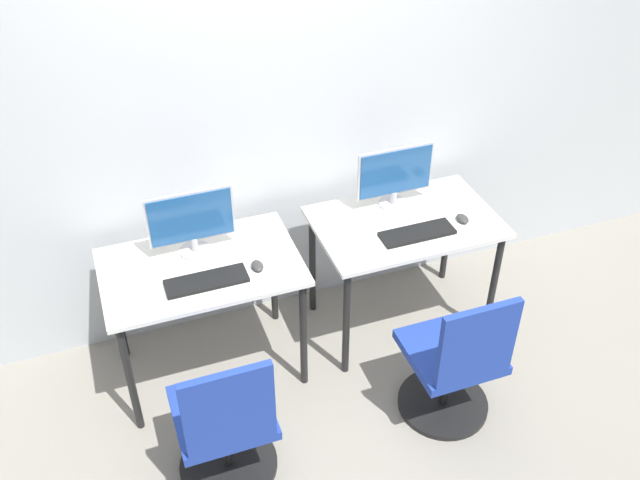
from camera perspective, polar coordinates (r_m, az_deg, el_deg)
ground_plane at (r=4.03m, az=0.64°, el=-11.25°), size 20.00×20.00×0.00m
wall_back at (r=3.77m, az=-3.40°, el=11.74°), size 12.00×0.05×2.80m
desk_left at (r=3.70m, az=-9.39°, el=-3.15°), size 1.00×0.65×0.74m
monitor_left at (r=3.63m, az=-10.26°, el=1.48°), size 0.44×0.16×0.36m
keyboard_left at (r=3.53m, az=-9.07°, el=-3.25°), size 0.40×0.14×0.02m
mouse_left at (r=3.58m, az=-5.04°, el=-2.07°), size 0.06×0.09×0.03m
office_chair_left at (r=3.40m, az=-7.53°, el=-14.76°), size 0.48×0.48×0.87m
desk_right at (r=3.99m, az=6.79°, el=0.46°), size 1.00×0.65×0.74m
monitor_right at (r=3.95m, az=6.03°, el=5.15°), size 0.44×0.16×0.36m
keyboard_right at (r=3.83m, az=7.78°, el=0.55°), size 0.40×0.14×0.02m
mouse_right at (r=3.97m, az=11.33°, el=1.70°), size 0.06×0.09×0.03m
office_chair_right at (r=3.69m, az=10.71°, el=-9.92°), size 0.48×0.48×0.87m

